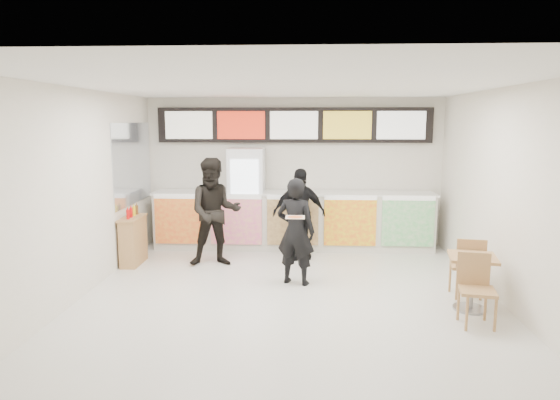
# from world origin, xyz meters

# --- Properties ---
(floor) EXTENTS (7.00, 7.00, 0.00)m
(floor) POSITION_xyz_m (0.00, 0.00, 0.00)
(floor) COLOR beige
(floor) RESTS_ON ground
(ceiling) EXTENTS (7.00, 7.00, 0.00)m
(ceiling) POSITION_xyz_m (0.00, 0.00, 3.00)
(ceiling) COLOR white
(ceiling) RESTS_ON wall_back
(wall_back) EXTENTS (6.00, 0.00, 6.00)m
(wall_back) POSITION_xyz_m (0.00, 3.50, 1.50)
(wall_back) COLOR silver
(wall_back) RESTS_ON floor
(wall_left) EXTENTS (0.00, 7.00, 7.00)m
(wall_left) POSITION_xyz_m (-3.00, 0.00, 1.50)
(wall_left) COLOR silver
(wall_left) RESTS_ON floor
(wall_right) EXTENTS (0.00, 7.00, 7.00)m
(wall_right) POSITION_xyz_m (3.00, 0.00, 1.50)
(wall_right) COLOR silver
(wall_right) RESTS_ON floor
(service_counter) EXTENTS (5.56, 0.77, 1.14)m
(service_counter) POSITION_xyz_m (0.00, 3.09, 0.57)
(service_counter) COLOR silver
(service_counter) RESTS_ON floor
(menu_board) EXTENTS (5.50, 0.14, 0.70)m
(menu_board) POSITION_xyz_m (0.00, 3.41, 2.45)
(menu_board) COLOR black
(menu_board) RESTS_ON wall_back
(drinks_fridge) EXTENTS (0.70, 0.67, 2.00)m
(drinks_fridge) POSITION_xyz_m (-0.93, 3.11, 1.00)
(drinks_fridge) COLOR white
(drinks_fridge) RESTS_ON floor
(mirror_panel) EXTENTS (0.01, 2.00, 1.50)m
(mirror_panel) POSITION_xyz_m (-2.99, 2.45, 1.75)
(mirror_panel) COLOR #B2B7BF
(mirror_panel) RESTS_ON wall_left
(customer_main) EXTENTS (0.71, 0.57, 1.68)m
(customer_main) POSITION_xyz_m (0.09, 0.86, 0.84)
(customer_main) COLOR black
(customer_main) RESTS_ON floor
(customer_left) EXTENTS (1.04, 0.88, 1.91)m
(customer_left) POSITION_xyz_m (-1.35, 1.82, 0.95)
(customer_left) COLOR black
(customer_left) RESTS_ON floor
(customer_mid) EXTENTS (1.06, 0.63, 1.68)m
(customer_mid) POSITION_xyz_m (0.12, 2.33, 0.84)
(customer_mid) COLOR black
(customer_mid) RESTS_ON floor
(pizza_slice) EXTENTS (0.36, 0.36, 0.02)m
(pizza_slice) POSITION_xyz_m (0.09, 0.41, 1.16)
(pizza_slice) COLOR beige
(pizza_slice) RESTS_ON customer_main
(cafe_table) EXTENTS (0.70, 1.58, 0.89)m
(cafe_table) POSITION_xyz_m (2.47, -0.13, 0.52)
(cafe_table) COLOR tan
(cafe_table) RESTS_ON floor
(condiment_ledge) EXTENTS (0.31, 0.77, 1.02)m
(condiment_ledge) POSITION_xyz_m (-2.82, 1.81, 0.44)
(condiment_ledge) COLOR tan
(condiment_ledge) RESTS_ON floor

